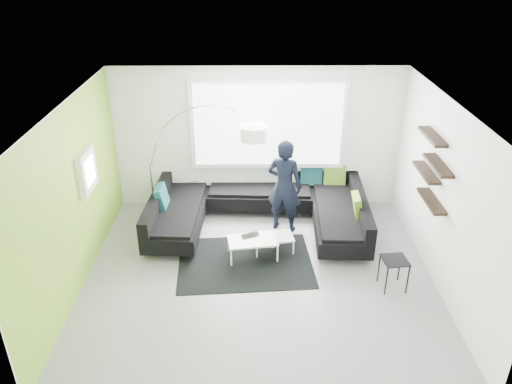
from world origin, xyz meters
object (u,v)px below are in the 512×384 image
sectional_sofa (258,210)px  side_table (393,273)px  arc_lamp (150,166)px  person (284,186)px  coffee_table (263,245)px  laptop (251,236)px

sectional_sofa → side_table: sectional_sofa is taller
arc_lamp → person: bearing=-0.6°
coffee_table → laptop: laptop is taller
sectional_sofa → person: 0.69m
coffee_table → arc_lamp: bearing=142.9°
sectional_sofa → laptop: size_ratio=10.90×
coffee_table → arc_lamp: arc_lamp is taller
sectional_sofa → arc_lamp: 2.13m
arc_lamp → sectional_sofa: bearing=-1.3°
coffee_table → laptop: bearing=173.2°
coffee_table → person: person is taller
side_table → laptop: 2.37m
coffee_table → arc_lamp: size_ratio=0.45×
sectional_sofa → laptop: (-0.13, -0.89, -0.01)m
sectional_sofa → arc_lamp: arc_lamp is taller
sectional_sofa → coffee_table: (0.07, -0.88, -0.20)m
person → laptop: 1.17m
side_table → person: size_ratio=0.29×
side_table → coffee_table: bearing=154.6°
sectional_sofa → person: bearing=-0.5°
sectional_sofa → arc_lamp: size_ratio=1.72×
arc_lamp → person: 2.46m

